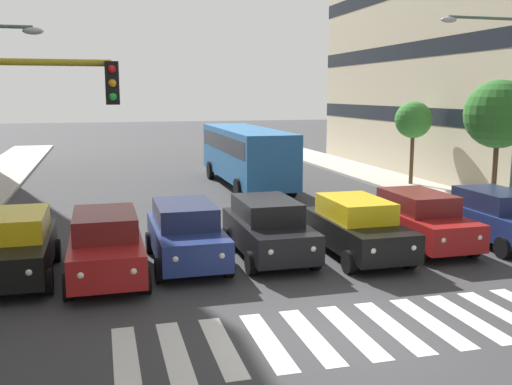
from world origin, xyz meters
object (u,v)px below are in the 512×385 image
Objects in this scene: car_1 at (419,219)px; car_4 at (186,233)px; car_6 at (15,246)px; bus_behind_traffic at (245,151)px; car_0 at (497,217)px; street_lamp_left at (505,97)px; car_3 at (268,228)px; street_tree_2 at (413,120)px; car_5 at (106,245)px; street_tree_1 at (499,115)px; car_2 at (357,227)px.

car_1 and car_4 have the same top height.
car_6 is (4.47, 0.19, 0.00)m from car_4.
bus_behind_traffic reaches higher than car_6.
street_lamp_left reaches higher than car_0.
car_1 is at bearing 22.20° from street_lamp_left.
bus_behind_traffic is at bearing -101.23° from car_3.
street_tree_2 is at bearing 165.20° from bus_behind_traffic.
street_tree_2 is (-15.44, -11.42, 2.53)m from car_5.
car_4 is (7.32, -0.09, 0.00)m from car_1.
car_5 is (12.11, 0.31, 0.00)m from car_0.
car_0 is 0.86× the size of street_tree_1.
street_tree_2 is (-8.28, 2.19, 1.55)m from bus_behind_traffic.
car_6 is at bearing 31.56° from street_tree_2.
car_3 is 6.89m from car_6.
car_3 is at bearing -170.97° from car_5.
car_4 is (4.97, -0.58, 0.00)m from car_2.
car_0 is at bearing 54.15° from street_tree_1.
car_5 is at bearing 166.91° from car_6.
car_1 is 5.85m from street_lamp_left.
car_5 is at bearing 62.24° from bus_behind_traffic.
car_6 is at bearing 2.48° from car_4.
street_tree_1 is at bearing -163.42° from car_5.
car_0 is at bearing -178.04° from car_2.
car_4 is 0.42× the size of bus_behind_traffic.
car_0 is 14.39m from car_6.
street_tree_1 reaches higher than car_1.
bus_behind_traffic is 2.48× the size of street_tree_2.
bus_behind_traffic is at bearing -111.11° from car_4.
street_tree_2 is at bearing -118.82° from car_1.
car_3 is 11.61m from street_tree_1.
street_lamp_left is (-9.07, -1.60, 3.74)m from car_3.
car_1 is 12.56m from street_tree_2.
car_2 is 9.60m from street_tree_1.
bus_behind_traffic is at bearing -125.83° from car_6.
car_1 is at bearing 100.27° from bus_behind_traffic.
car_2 is 0.61× the size of street_lamp_left.
car_0 is at bearing 177.63° from car_4.
car_0 and car_1 have the same top height.
car_3 is 1.00× the size of car_6.
car_0 is 1.00× the size of car_2.
street_lamp_left is (-1.56, -2.02, 3.74)m from car_0.
car_2 is 1.00× the size of car_5.
car_5 is at bearing 9.03° from car_3.
street_lamp_left is (-4.16, -1.70, 3.74)m from car_1.
street_tree_1 is 6.94m from street_tree_2.
car_4 is 13.84m from street_tree_1.
car_2 is 13.50m from bus_behind_traffic.
car_1 is 11.79m from car_6.
street_tree_1 is at bearing -163.71° from car_4.
car_3 is 13.16m from bus_behind_traffic.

